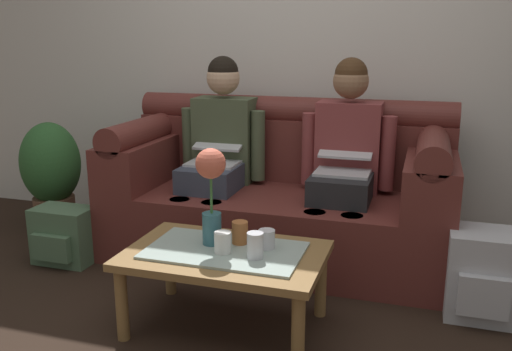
{
  "coord_description": "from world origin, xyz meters",
  "views": [
    {
      "loc": [
        0.84,
        -2.0,
        1.33
      ],
      "look_at": [
        -0.08,
        0.95,
        0.55
      ],
      "focal_mm": 38.48,
      "sensor_mm": 36.0,
      "label": 1
    }
  ],
  "objects_px": {
    "potted_plant": "(51,173)",
    "person_right": "(346,155)",
    "couch": "(280,196)",
    "backpack_left": "(64,236)",
    "flower_vase": "(211,184)",
    "cup_near_left": "(223,242)",
    "coffee_table": "(225,261)",
    "person_left": "(219,148)",
    "cup_far_left": "(240,232)",
    "cup_near_right": "(267,239)",
    "backpack_right": "(482,275)",
    "cup_far_center": "(255,245)"
  },
  "relations": [
    {
      "from": "potted_plant",
      "to": "person_right",
      "type": "bearing_deg",
      "value": 3.12
    },
    {
      "from": "couch",
      "to": "backpack_left",
      "type": "relative_size",
      "value": 5.79
    },
    {
      "from": "flower_vase",
      "to": "cup_near_left",
      "type": "height_order",
      "value": "flower_vase"
    },
    {
      "from": "couch",
      "to": "coffee_table",
      "type": "xyz_separation_m",
      "value": [
        -0.0,
        -0.97,
        -0.04
      ]
    },
    {
      "from": "flower_vase",
      "to": "cup_near_left",
      "type": "distance_m",
      "value": 0.27
    },
    {
      "from": "person_right",
      "to": "person_left",
      "type": "bearing_deg",
      "value": -180.0
    },
    {
      "from": "cup_far_left",
      "to": "potted_plant",
      "type": "xyz_separation_m",
      "value": [
        -1.63,
        0.77,
        -0.01
      ]
    },
    {
      "from": "person_left",
      "to": "person_right",
      "type": "bearing_deg",
      "value": 0.0
    },
    {
      "from": "couch",
      "to": "cup_near_right",
      "type": "distance_m",
      "value": 0.92
    },
    {
      "from": "flower_vase",
      "to": "cup_near_right",
      "type": "relative_size",
      "value": 5.22
    },
    {
      "from": "coffee_table",
      "to": "backpack_left",
      "type": "height_order",
      "value": "coffee_table"
    },
    {
      "from": "person_right",
      "to": "backpack_left",
      "type": "height_order",
      "value": "person_right"
    },
    {
      "from": "flower_vase",
      "to": "backpack_right",
      "type": "relative_size",
      "value": 1.05
    },
    {
      "from": "person_right",
      "to": "backpack_right",
      "type": "relative_size",
      "value": 2.81
    },
    {
      "from": "person_right",
      "to": "cup_near_right",
      "type": "relative_size",
      "value": 13.97
    },
    {
      "from": "person_left",
      "to": "cup_far_center",
      "type": "xyz_separation_m",
      "value": [
        0.56,
        -1.02,
        -0.21
      ]
    },
    {
      "from": "couch",
      "to": "cup_far_center",
      "type": "bearing_deg",
      "value": -80.95
    },
    {
      "from": "person_left",
      "to": "cup_near_right",
      "type": "bearing_deg",
      "value": -57.17
    },
    {
      "from": "cup_near_right",
      "to": "couch",
      "type": "bearing_deg",
      "value": 101.24
    },
    {
      "from": "person_left",
      "to": "cup_near_right",
      "type": "relative_size",
      "value": 13.97
    },
    {
      "from": "coffee_table",
      "to": "backpack_left",
      "type": "distance_m",
      "value": 1.29
    },
    {
      "from": "backpack_right",
      "to": "backpack_left",
      "type": "height_order",
      "value": "backpack_right"
    },
    {
      "from": "coffee_table",
      "to": "cup_near_right",
      "type": "height_order",
      "value": "cup_near_right"
    },
    {
      "from": "flower_vase",
      "to": "cup_far_center",
      "type": "height_order",
      "value": "flower_vase"
    },
    {
      "from": "person_left",
      "to": "backpack_left",
      "type": "relative_size",
      "value": 3.44
    },
    {
      "from": "cup_far_center",
      "to": "cup_far_left",
      "type": "distance_m",
      "value": 0.19
    },
    {
      "from": "potted_plant",
      "to": "coffee_table",
      "type": "bearing_deg",
      "value": -28.35
    },
    {
      "from": "cup_far_center",
      "to": "backpack_left",
      "type": "bearing_deg",
      "value": 160.51
    },
    {
      "from": "person_left",
      "to": "cup_near_left",
      "type": "bearing_deg",
      "value": -68.08
    },
    {
      "from": "cup_far_left",
      "to": "potted_plant",
      "type": "relative_size",
      "value": 0.14
    },
    {
      "from": "flower_vase",
      "to": "backpack_right",
      "type": "distance_m",
      "value": 1.38
    },
    {
      "from": "cup_near_left",
      "to": "potted_plant",
      "type": "distance_m",
      "value": 1.83
    },
    {
      "from": "cup_far_left",
      "to": "potted_plant",
      "type": "bearing_deg",
      "value": 154.89
    },
    {
      "from": "person_right",
      "to": "cup_near_left",
      "type": "relative_size",
      "value": 12.61
    },
    {
      "from": "cup_near_left",
      "to": "cup_far_center",
      "type": "xyz_separation_m",
      "value": [
        0.16,
        -0.02,
        0.01
      ]
    },
    {
      "from": "cup_far_left",
      "to": "backpack_right",
      "type": "distance_m",
      "value": 1.19
    },
    {
      "from": "person_right",
      "to": "flower_vase",
      "type": "bearing_deg",
      "value": -117.59
    },
    {
      "from": "flower_vase",
      "to": "cup_near_right",
      "type": "bearing_deg",
      "value": 5.14
    },
    {
      "from": "coffee_table",
      "to": "backpack_right",
      "type": "relative_size",
      "value": 2.09
    },
    {
      "from": "coffee_table",
      "to": "backpack_right",
      "type": "height_order",
      "value": "backpack_right"
    },
    {
      "from": "coffee_table",
      "to": "backpack_right",
      "type": "bearing_deg",
      "value": 22.19
    },
    {
      "from": "cup_near_left",
      "to": "cup_far_left",
      "type": "relative_size",
      "value": 0.91
    },
    {
      "from": "couch",
      "to": "person_left",
      "type": "bearing_deg",
      "value": -179.6
    },
    {
      "from": "cup_far_left",
      "to": "person_left",
      "type": "bearing_deg",
      "value": 116.78
    },
    {
      "from": "couch",
      "to": "cup_far_center",
      "type": "xyz_separation_m",
      "value": [
        0.16,
        -1.02,
        0.08
      ]
    },
    {
      "from": "coffee_table",
      "to": "potted_plant",
      "type": "xyz_separation_m",
      "value": [
        -1.59,
        0.86,
        0.1
      ]
    },
    {
      "from": "backpack_right",
      "to": "cup_near_right",
      "type": "bearing_deg",
      "value": -157.72
    },
    {
      "from": "coffee_table",
      "to": "flower_vase",
      "type": "distance_m",
      "value": 0.36
    },
    {
      "from": "couch",
      "to": "cup_near_right",
      "type": "relative_size",
      "value": 23.47
    },
    {
      "from": "cup_far_left",
      "to": "backpack_left",
      "type": "distance_m",
      "value": 1.32
    }
  ]
}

